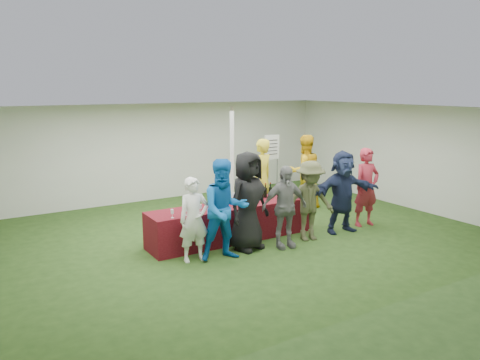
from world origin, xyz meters
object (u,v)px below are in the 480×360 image
staff_back (304,172)px  customer_0 (194,220)px  serving_table (232,222)px  staff_pourer (261,178)px  customer_4 (310,201)px  customer_5 (342,192)px  customer_2 (248,201)px  customer_6 (366,187)px  customer_1 (225,210)px  customer_3 (284,207)px  wine_list_sign (272,152)px  dump_bucket (298,194)px

staff_back → customer_0: 4.62m
serving_table → staff_pourer: staff_pourer is taller
customer_4 → customer_5: size_ratio=0.93×
customer_2 → customer_6: 3.17m
customer_0 → customer_4: bearing=0.6°
customer_6 → serving_table: bearing=173.0°
staff_pourer → customer_1: staff_pourer is taller
customer_0 → customer_3: bearing=-3.7°
customer_3 → wine_list_sign: bearing=67.3°
serving_table → staff_pourer: size_ratio=1.87×
customer_1 → customer_6: customer_1 is taller
customer_4 → customer_6: 1.79m
dump_bucket → wine_list_sign: wine_list_sign is taller
customer_1 → customer_5: bearing=12.1°
customer_5 → serving_table: bearing=167.7°
staff_pourer → customer_4: 2.02m
dump_bucket → customer_6: (1.57, -0.51, 0.06)m
dump_bucket → customer_0: bearing=-170.3°
customer_4 → serving_table: bearing=158.4°
customer_3 → customer_6: size_ratio=0.92×
wine_list_sign → customer_5: customer_5 is taller
customer_4 → customer_6: size_ratio=0.93×
customer_4 → customer_5: 0.97m
customer_1 → customer_3: 1.33m
customer_3 → customer_5: bearing=14.4°
customer_6 → wine_list_sign: bearing=99.4°
wine_list_sign → customer_6: 3.48m
serving_table → customer_5: size_ratio=1.99×
staff_pourer → customer_6: size_ratio=1.07×
staff_back → customer_1: (-3.65, -2.21, -0.02)m
dump_bucket → customer_2: bearing=-164.2°
wine_list_sign → customer_4: bearing=-113.7°
staff_back → customer_4: 2.70m
customer_0 → staff_back: bearing=30.0°
dump_bucket → customer_6: bearing=-18.0°
wine_list_sign → customer_5: size_ratio=1.00×
serving_table → customer_3: 1.24m
staff_back → customer_1: staff_back is taller
customer_0 → customer_3: size_ratio=0.95×
staff_pourer → customer_4: staff_pourer is taller
staff_back → customer_4: bearing=65.3°
serving_table → customer_6: customer_6 is taller
serving_table → customer_0: size_ratio=2.30×
customer_1 → customer_6: size_ratio=1.05×
customer_6 → customer_4: bearing=-169.3°
customer_5 → wine_list_sign: bearing=87.0°
wine_list_sign → customer_2: (-2.97, -3.40, -0.34)m
wine_list_sign → staff_back: 1.47m
serving_table → wine_list_sign: 4.11m
customer_2 → customer_6: (3.17, -0.06, -0.07)m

